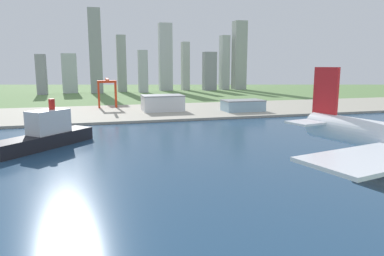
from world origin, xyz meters
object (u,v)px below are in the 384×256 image
object	(u,v)px
cargo_ship	(46,134)
warehouse_main	(163,103)
port_crane_red	(107,86)
warehouse_annex	(243,105)

from	to	relation	value
cargo_ship	warehouse_main	bearing A→B (deg)	54.39
warehouse_main	port_crane_red	bearing A→B (deg)	141.69
warehouse_main	cargo_ship	bearing A→B (deg)	-125.61
cargo_ship	warehouse_main	world-z (taller)	cargo_ship
cargo_ship	warehouse_main	size ratio (longest dim) A/B	1.41
port_crane_red	warehouse_annex	world-z (taller)	port_crane_red
cargo_ship	warehouse_annex	bearing A→B (deg)	32.43
warehouse_annex	cargo_ship	bearing A→B (deg)	-147.57
cargo_ship	port_crane_red	distance (m)	203.34
port_crane_red	warehouse_main	distance (m)	76.76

